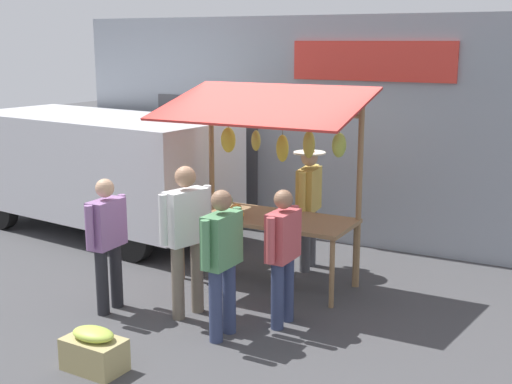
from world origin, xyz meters
name	(u,v)px	position (x,y,z in m)	size (l,w,h in m)	color
ground_plane	(267,282)	(0.00, 0.00, 0.00)	(40.00, 40.00, 0.00)	#424244
street_backdrop	(332,131)	(0.04, -2.20, 1.70)	(9.00, 0.30, 3.40)	#8C939E
market_stall	(267,164)	(0.03, -0.03, 1.54)	(2.50, 1.46, 2.50)	olive
vendor_with_sunhat	(309,199)	(-0.24, -0.75, 0.97)	(0.42, 0.70, 1.64)	#4C4C51
shopper_with_shopping_bag	(186,230)	(0.30, 1.36, 1.00)	(0.35, 0.70, 1.71)	#726656
shopper_with_ponytail	(283,249)	(-0.75, 1.09, 0.86)	(0.22, 0.66, 1.51)	navy
shopper_in_grey_tee	(107,237)	(1.17, 1.66, 0.88)	(0.24, 0.67, 1.55)	#232328
shopper_in_striped_shirt	(222,254)	(-0.34, 1.67, 0.91)	(0.24, 0.68, 1.58)	navy
parked_van	(94,162)	(3.60, -0.90, 1.12)	(4.58, 2.33, 1.88)	silver
produce_crate_near	(94,351)	(0.35, 2.87, 0.19)	(0.60, 0.38, 0.42)	tan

